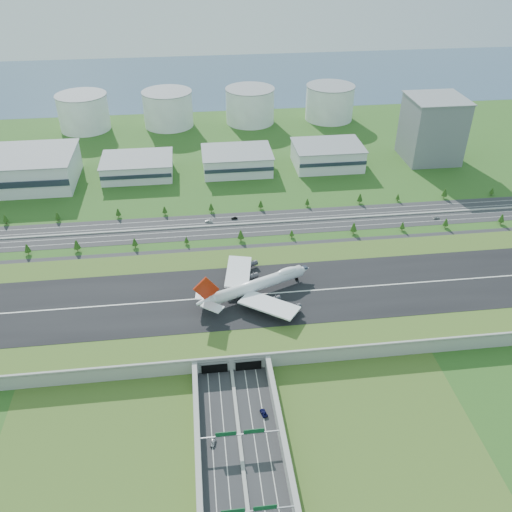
{
  "coord_description": "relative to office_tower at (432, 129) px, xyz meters",
  "views": [
    {
      "loc": [
        -11.46,
        -245.33,
        197.92
      ],
      "look_at": [
        22.74,
        35.0,
        11.54
      ],
      "focal_mm": 38.0,
      "sensor_mm": 36.0,
      "label": 1
    }
  ],
  "objects": [
    {
      "name": "tree_row",
      "position": [
        -200.99,
        -101.78,
        -22.79
      ],
      "size": [
        502.35,
        48.66,
        8.41
      ],
      "color": "#3D2819",
      "rests_on": "ground"
    },
    {
      "name": "sign_gantry_far",
      "position": [
        -200.0,
        -325.04,
        -20.55
      ],
      "size": [
        38.7,
        0.7,
        9.8
      ],
      "color": "gray",
      "rests_on": "ground"
    },
    {
      "name": "car_2",
      "position": [
        -187.64,
        -274.31,
        -26.64
      ],
      "size": [
        3.76,
        5.77,
        1.48
      ],
      "primitive_type": "imported",
      "rotation": [
        0.0,
        0.0,
        3.41
      ],
      "color": "#0A0C36",
      "rests_on": "ground"
    },
    {
      "name": "car_0",
      "position": [
        -211.61,
        -287.83,
        -26.61
      ],
      "size": [
        3.06,
        4.84,
        1.54
      ],
      "primitive_type": "imported",
      "rotation": [
        0.0,
        0.0,
        -0.3
      ],
      "color": "#A6A6AA",
      "rests_on": "ground"
    },
    {
      "name": "underpass_road",
      "position": [
        -200.0,
        -294.42,
        -24.07
      ],
      "size": [
        38.8,
        120.4,
        8.0
      ],
      "color": "#28282B",
      "rests_on": "ground"
    },
    {
      "name": "hangar_mid_b",
      "position": [
        -175.0,
        -5.0,
        -19.0
      ],
      "size": [
        58.0,
        42.0,
        17.0
      ],
      "primitive_type": "cube",
      "color": "silver",
      "rests_on": "ground"
    },
    {
      "name": "car_7",
      "position": [
        -204.4,
        -93.47,
        -26.54
      ],
      "size": [
        6.14,
        3.58,
        1.67
      ],
      "primitive_type": "imported",
      "rotation": [
        0.0,
        0.0,
        -1.8
      ],
      "color": "silver",
      "rests_on": "ground"
    },
    {
      "name": "car_5",
      "position": [
        -185.08,
        -91.43,
        -26.63
      ],
      "size": [
        4.76,
        2.33,
        1.5
      ],
      "primitive_type": "imported",
      "rotation": [
        0.0,
        0.0,
        -1.4
      ],
      "color": "black",
      "rests_on": "ground"
    },
    {
      "name": "north_expressway",
      "position": [
        -200.0,
        -100.0,
        -27.44
      ],
      "size": [
        560.0,
        36.0,
        0.12
      ],
      "primitive_type": "cube",
      "color": "#28282B",
      "rests_on": "ground"
    },
    {
      "name": "fuel_tank_a",
      "position": [
        -320.0,
        115.0,
        -10.0
      ],
      "size": [
        50.0,
        50.0,
        35.0
      ],
      "primitive_type": "cylinder",
      "color": "silver",
      "rests_on": "ground"
    },
    {
      "name": "hangar_mid_c",
      "position": [
        -95.0,
        -5.0,
        -18.0
      ],
      "size": [
        58.0,
        42.0,
        19.0
      ],
      "primitive_type": "cube",
      "color": "silver",
      "rests_on": "ground"
    },
    {
      "name": "ground",
      "position": [
        -200.0,
        -195.0,
        -27.5
      ],
      "size": [
        1200.0,
        1200.0,
        0.0
      ],
      "primitive_type": "plane",
      "color": "#2A4A17",
      "rests_on": "ground"
    },
    {
      "name": "hangar_west",
      "position": [
        -370.0,
        -10.0,
        -15.0
      ],
      "size": [
        120.0,
        60.0,
        25.0
      ],
      "primitive_type": "cube",
      "color": "silver",
      "rests_on": "ground"
    },
    {
      "name": "fuel_tank_d",
      "position": [
        -65.0,
        115.0,
        -10.0
      ],
      "size": [
        50.0,
        50.0,
        35.0
      ],
      "primitive_type": "cylinder",
      "color": "silver",
      "rests_on": "ground"
    },
    {
      "name": "bay_water",
      "position": [
        -200.0,
        285.0,
        -27.47
      ],
      "size": [
        1200.0,
        260.0,
        0.06
      ],
      "primitive_type": "cube",
      "color": "#3A546E",
      "rests_on": "ground"
    },
    {
      "name": "hangar_mid_a",
      "position": [
        -260.0,
        -5.0,
        -20.0
      ],
      "size": [
        58.0,
        42.0,
        15.0
      ],
      "primitive_type": "cube",
      "color": "silver",
      "rests_on": "ground"
    },
    {
      "name": "fuel_tank_c",
      "position": [
        -150.0,
        115.0,
        -10.0
      ],
      "size": [
        50.0,
        50.0,
        35.0
      ],
      "primitive_type": "cylinder",
      "color": "silver",
      "rests_on": "ground"
    },
    {
      "name": "airfield_deck",
      "position": [
        -200.0,
        -195.09,
        -23.38
      ],
      "size": [
        520.0,
        100.0,
        9.2
      ],
      "color": "gray",
      "rests_on": "ground"
    },
    {
      "name": "office_tower",
      "position": [
        0.0,
        0.0,
        0.0
      ],
      "size": [
        46.0,
        46.0,
        55.0
      ],
      "primitive_type": "cube",
      "color": "slate",
      "rests_on": "ground"
    },
    {
      "name": "car_6",
      "position": [
        -36.32,
        -108.86,
        -26.69
      ],
      "size": [
        5.15,
        2.75,
        1.38
      ],
      "primitive_type": "imported",
      "rotation": [
        0.0,
        0.0,
        1.67
      ],
      "color": "#AFB0B3",
      "rests_on": "ground"
    },
    {
      "name": "boeing_747",
      "position": [
        -181.77,
        -194.5,
        -12.98
      ],
      "size": [
        70.54,
        65.34,
        23.09
      ],
      "rotation": [
        0.0,
        0.0,
        0.39
      ],
      "color": "white",
      "rests_on": "airfield_deck"
    },
    {
      "name": "fuel_tank_b",
      "position": [
        -235.0,
        115.0,
        -10.0
      ],
      "size": [
        50.0,
        50.0,
        35.0
      ],
      "primitive_type": "cylinder",
      "color": "silver",
      "rests_on": "ground"
    },
    {
      "name": "sign_gantry_near",
      "position": [
        -200.0,
        -290.04,
        -20.55
      ],
      "size": [
        38.7,
        0.7,
        9.8
      ],
      "color": "gray",
      "rests_on": "ground"
    }
  ]
}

